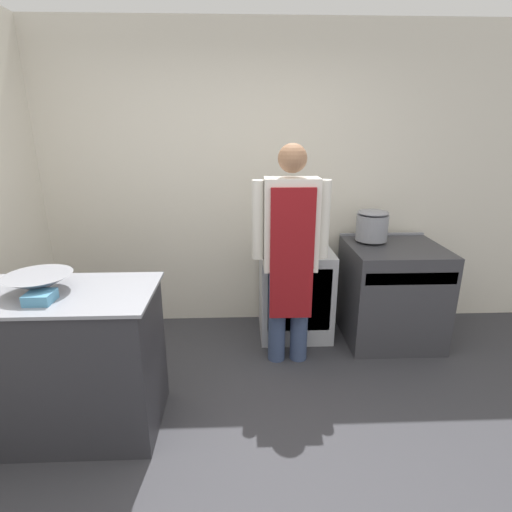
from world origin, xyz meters
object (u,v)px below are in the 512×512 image
at_px(fridge_unit, 295,292).
at_px(stock_pot, 372,225).
at_px(person_cook, 291,246).
at_px(plastic_tub, 41,297).
at_px(stove, 391,292).
at_px(mixing_bowl, 39,283).

bearing_deg(fridge_unit, stock_pot, 1.36).
height_order(person_cook, plastic_tub, person_cook).
height_order(stove, stock_pot, stock_pot).
height_order(fridge_unit, plastic_tub, plastic_tub).
relative_size(person_cook, plastic_tub, 12.41).
bearing_deg(person_cook, fridge_unit, 76.02).
bearing_deg(stove, fridge_unit, 172.02).
bearing_deg(person_cook, stock_pot, 31.42).
bearing_deg(mixing_bowl, fridge_unit, 35.28).
bearing_deg(plastic_tub, fridge_unit, 39.88).
relative_size(mixing_bowl, stock_pot, 1.38).
relative_size(stove, plastic_tub, 6.34).
xyz_separation_m(plastic_tub, stock_pot, (2.24, 1.33, 0.06)).
bearing_deg(fridge_unit, mixing_bowl, -144.72).
bearing_deg(plastic_tub, person_cook, 30.42).
bearing_deg(plastic_tub, stove, 26.39).
xyz_separation_m(stove, stock_pot, (-0.18, 0.13, 0.59)).
xyz_separation_m(fridge_unit, stock_pot, (0.66, 0.02, 0.62)).
distance_m(mixing_bowl, stock_pot, 2.60).
height_order(stove, person_cook, person_cook).
xyz_separation_m(stove, mixing_bowl, (-2.49, -1.05, 0.55)).
distance_m(person_cook, plastic_tub, 1.70).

